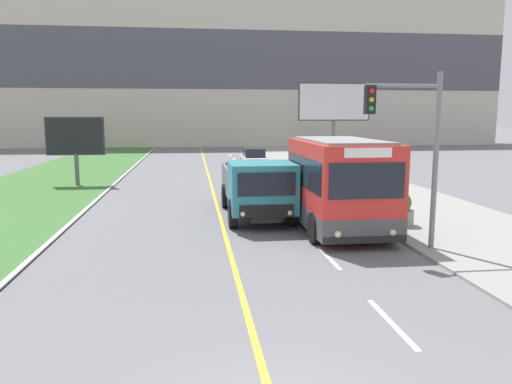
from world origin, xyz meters
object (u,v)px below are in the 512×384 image
object	(u,v)px
traffic_light_mast	(414,138)
billboard_large	(334,105)
billboard_small	(75,138)
dump_truck	(258,190)
planter_round_near	(400,210)
city_bus	(340,185)
car_distant	(254,158)
planter_round_second	(352,191)

from	to	relation	value
traffic_light_mast	billboard_large	distance (m)	21.85
billboard_small	dump_truck	bearing A→B (deg)	-49.86
billboard_small	billboard_large	bearing A→B (deg)	18.81
traffic_light_mast	planter_round_near	xyz separation A→B (m)	(1.03, 3.12, -2.74)
traffic_light_mast	planter_round_near	distance (m)	4.28
traffic_light_mast	planter_round_near	bearing A→B (deg)	71.65
city_bus	billboard_small	bearing A→B (deg)	131.61
city_bus	billboard_small	size ratio (longest dim) A/B	1.40
car_distant	billboard_small	world-z (taller)	billboard_small
dump_truck	traffic_light_mast	distance (m)	6.71
billboard_small	planter_round_near	size ratio (longest dim) A/B	3.20
city_bus	dump_truck	distance (m)	3.45
city_bus	dump_truck	world-z (taller)	city_bus
billboard_small	planter_round_second	distance (m)	16.04
billboard_small	car_distant	bearing A→B (deg)	38.53
dump_truck	planter_round_near	distance (m)	5.30
car_distant	traffic_light_mast	world-z (taller)	traffic_light_mast
planter_round_second	billboard_large	bearing A→B (deg)	77.65
city_bus	billboard_large	xyz separation A→B (m)	(5.14, 18.76, 3.13)
billboard_large	planter_round_second	xyz separation A→B (m)	(-3.01, -13.73, -4.12)
billboard_small	planter_round_near	world-z (taller)	billboard_small
planter_round_second	traffic_light_mast	bearing A→B (deg)	-95.73
traffic_light_mast	planter_round_second	bearing A→B (deg)	84.27
billboard_large	billboard_small	world-z (taller)	billboard_large
dump_truck	planter_round_near	size ratio (longest dim) A/B	5.71
dump_truck	planter_round_near	world-z (taller)	dump_truck
dump_truck	billboard_small	size ratio (longest dim) A/B	1.78
car_distant	planter_round_second	world-z (taller)	car_distant
billboard_large	car_distant	bearing A→B (deg)	148.22
city_bus	traffic_light_mast	bearing A→B (deg)	-63.47
car_distant	billboard_small	size ratio (longest dim) A/B	1.10
billboard_large	planter_round_near	xyz separation A→B (m)	(-2.75, -18.36, -4.13)
dump_truck	car_distant	distance (m)	19.92
traffic_light_mast	planter_round_second	distance (m)	8.25
billboard_small	planter_round_second	bearing A→B (deg)	-30.33
city_bus	car_distant	world-z (taller)	city_bus
traffic_light_mast	planter_round_near	world-z (taller)	traffic_light_mast
traffic_light_mast	dump_truck	bearing A→B (deg)	127.73
car_distant	planter_round_second	size ratio (longest dim) A/B	3.48
billboard_small	planter_round_second	size ratio (longest dim) A/B	3.17
city_bus	planter_round_second	bearing A→B (deg)	67.02
car_distant	planter_round_second	distance (m)	17.23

